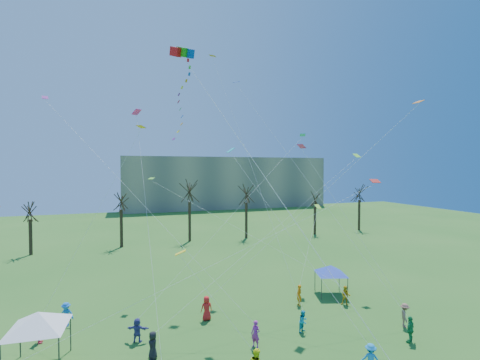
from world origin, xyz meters
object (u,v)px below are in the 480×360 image
object	(u,v)px
canopy_tent_white	(38,320)
canopy_tent_blue	(331,270)
distant_building	(226,182)
big_box_kite	(186,101)

from	to	relation	value
canopy_tent_white	canopy_tent_blue	bearing A→B (deg)	10.02
distant_building	big_box_kite	xyz separation A→B (m)	(-24.69, -72.21, 9.29)
big_box_kite	canopy_tent_white	bearing A→B (deg)	-163.35
distant_building	canopy_tent_blue	distance (m)	71.96
big_box_kite	canopy_tent_blue	distance (m)	19.97
distant_building	canopy_tent_white	size ratio (longest dim) A/B	13.68
big_box_kite	canopy_tent_white	distance (m)	17.02
big_box_kite	canopy_tent_blue	bearing A→B (deg)	5.36
distant_building	canopy_tent_white	world-z (taller)	distant_building
distant_building	canopy_tent_white	bearing A→B (deg)	-114.37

